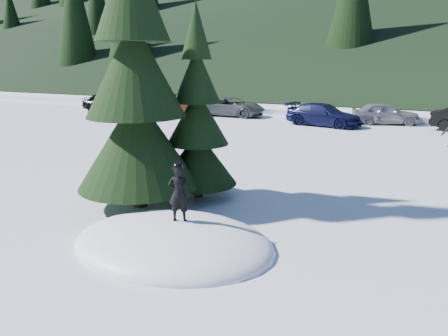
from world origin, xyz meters
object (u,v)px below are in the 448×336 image
at_px(car_0, 109,102).
at_px(child_skier, 179,193).
at_px(car_3, 323,115).
at_px(spruce_short, 197,124).
at_px(car_2, 232,107).
at_px(spruce_tall, 135,81).
at_px(car_1, 178,104).
at_px(car_4, 385,113).

bearing_deg(car_0, child_skier, -135.58).
bearing_deg(car_3, spruce_short, -168.13).
distance_m(spruce_short, car_2, 18.69).
height_order(spruce_tall, car_2, spruce_tall).
height_order(child_skier, car_2, child_skier).
relative_size(spruce_tall, car_1, 1.96).
xyz_separation_m(child_skier, car_0, (-17.83, 18.46, -0.37)).
bearing_deg(spruce_short, car_4, 80.43).
bearing_deg(car_2, car_3, -105.29).
bearing_deg(child_skier, spruce_tall, -59.96).
bearing_deg(car_1, car_2, -83.72).
relative_size(spruce_short, car_0, 1.27).
relative_size(spruce_short, car_3, 1.18).
bearing_deg(car_4, spruce_short, 152.88).
bearing_deg(car_1, spruce_tall, -157.48).
bearing_deg(spruce_tall, child_skier, -35.21).
relative_size(car_1, car_3, 0.97).
height_order(spruce_short, child_skier, spruce_short).
bearing_deg(spruce_short, car_0, 137.00).
height_order(spruce_tall, car_4, spruce_tall).
relative_size(car_1, car_4, 1.11).
height_order(spruce_short, car_3, spruce_short).
distance_m(car_1, car_2, 3.93).
relative_size(child_skier, car_1, 0.28).
relative_size(child_skier, car_3, 0.27).
bearing_deg(spruce_tall, car_3, 87.35).
xyz_separation_m(spruce_tall, car_3, (0.78, 16.88, -2.66)).
distance_m(spruce_tall, spruce_short, 2.11).
relative_size(child_skier, car_2, 0.26).
height_order(child_skier, car_1, child_skier).
xyz_separation_m(spruce_short, car_3, (-0.22, 15.48, -1.44)).
bearing_deg(spruce_short, car_1, 123.84).
bearing_deg(car_4, car_0, 79.05).
height_order(spruce_tall, spruce_short, spruce_tall).
distance_m(spruce_short, car_1, 19.71).
relative_size(spruce_short, car_2, 1.14).
bearing_deg(child_skier, car_4, -119.65).
xyz_separation_m(child_skier, car_4, (1.78, 20.73, -0.41)).
xyz_separation_m(child_skier, car_2, (-8.34, 20.19, -0.44)).
distance_m(spruce_tall, car_3, 17.10).
bearing_deg(car_0, car_1, -81.15).
bearing_deg(car_1, car_0, 91.67).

